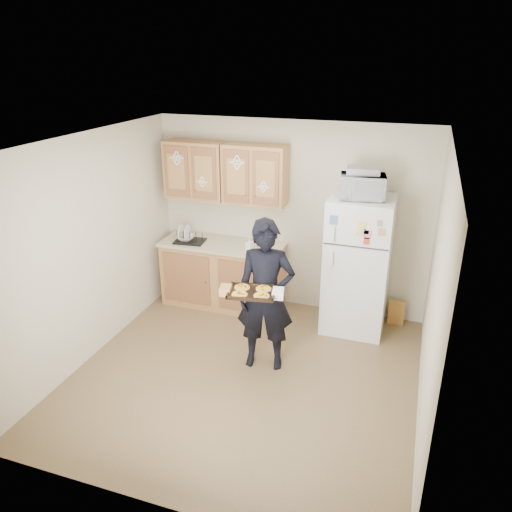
# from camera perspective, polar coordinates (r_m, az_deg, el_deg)

# --- Properties ---
(floor) EXTENTS (3.60, 3.60, 0.00)m
(floor) POSITION_cam_1_polar(r_m,az_deg,el_deg) (5.58, -1.28, -13.43)
(floor) COLOR brown
(floor) RESTS_ON ground
(ceiling) EXTENTS (3.60, 3.60, 0.00)m
(ceiling) POSITION_cam_1_polar(r_m,az_deg,el_deg) (4.59, -1.55, 12.78)
(ceiling) COLOR silver
(ceiling) RESTS_ON wall_back
(wall_back) EXTENTS (3.60, 0.04, 2.50)m
(wall_back) POSITION_cam_1_polar(r_m,az_deg,el_deg) (6.56, 4.00, 4.45)
(wall_back) COLOR beige
(wall_back) RESTS_ON floor
(wall_front) EXTENTS (3.60, 0.04, 2.50)m
(wall_front) POSITION_cam_1_polar(r_m,az_deg,el_deg) (3.54, -11.68, -12.90)
(wall_front) COLOR beige
(wall_front) RESTS_ON floor
(wall_left) EXTENTS (0.04, 3.60, 2.50)m
(wall_left) POSITION_cam_1_polar(r_m,az_deg,el_deg) (5.78, -18.41, 0.79)
(wall_left) COLOR beige
(wall_left) RESTS_ON floor
(wall_right) EXTENTS (0.04, 3.60, 2.50)m
(wall_right) POSITION_cam_1_polar(r_m,az_deg,el_deg) (4.71, 19.73, -4.39)
(wall_right) COLOR beige
(wall_right) RESTS_ON floor
(refrigerator) EXTENTS (0.75, 0.70, 1.70)m
(refrigerator) POSITION_cam_1_polar(r_m,az_deg,el_deg) (6.20, 11.51, -1.02)
(refrigerator) COLOR white
(refrigerator) RESTS_ON floor
(base_cabinet) EXTENTS (1.60, 0.60, 0.86)m
(base_cabinet) POSITION_cam_1_polar(r_m,az_deg,el_deg) (6.83, -3.79, -2.19)
(base_cabinet) COLOR olive
(base_cabinet) RESTS_ON floor
(countertop) EXTENTS (1.64, 0.64, 0.04)m
(countertop) POSITION_cam_1_polar(r_m,az_deg,el_deg) (6.66, -3.89, 1.33)
(countertop) COLOR #BCB591
(countertop) RESTS_ON base_cabinet
(upper_cab_left) EXTENTS (0.80, 0.33, 0.75)m
(upper_cab_left) POSITION_cam_1_polar(r_m,az_deg,el_deg) (6.66, -6.88, 9.73)
(upper_cab_left) COLOR olive
(upper_cab_left) RESTS_ON wall_back
(upper_cab_right) EXTENTS (0.80, 0.33, 0.75)m
(upper_cab_right) POSITION_cam_1_polar(r_m,az_deg,el_deg) (6.36, -0.09, 9.29)
(upper_cab_right) COLOR olive
(upper_cab_right) RESTS_ON wall_back
(cereal_box) EXTENTS (0.20, 0.07, 0.32)m
(cereal_box) POSITION_cam_1_polar(r_m,az_deg,el_deg) (6.68, 15.74, -6.23)
(cereal_box) COLOR gold
(cereal_box) RESTS_ON floor
(person) EXTENTS (0.68, 0.51, 1.70)m
(person) POSITION_cam_1_polar(r_m,az_deg,el_deg) (5.33, 1.12, -4.59)
(person) COLOR black
(person) RESTS_ON floor
(baking_tray) EXTENTS (0.53, 0.43, 0.04)m
(baking_tray) POSITION_cam_1_polar(r_m,az_deg,el_deg) (5.02, -0.50, -4.22)
(baking_tray) COLOR black
(baking_tray) RESTS_ON person
(pizza_front_left) EXTENTS (0.16, 0.16, 0.02)m
(pizza_front_left) POSITION_cam_1_polar(r_m,az_deg,el_deg) (4.96, -1.90, -4.36)
(pizza_front_left) COLOR #FFAC20
(pizza_front_left) RESTS_ON baking_tray
(pizza_front_right) EXTENTS (0.16, 0.16, 0.02)m
(pizza_front_right) POSITION_cam_1_polar(r_m,az_deg,el_deg) (4.93, 0.64, -4.52)
(pizza_front_right) COLOR #FFAC20
(pizza_front_right) RESTS_ON baking_tray
(pizza_back_left) EXTENTS (0.16, 0.16, 0.02)m
(pizza_back_left) POSITION_cam_1_polar(r_m,az_deg,el_deg) (5.10, -1.60, -3.57)
(pizza_back_left) COLOR #FFAC20
(pizza_back_left) RESTS_ON baking_tray
(pizza_back_right) EXTENTS (0.16, 0.16, 0.02)m
(pizza_back_right) POSITION_cam_1_polar(r_m,az_deg,el_deg) (5.07, 0.87, -3.72)
(pizza_back_right) COLOR #FFAC20
(pizza_back_right) RESTS_ON baking_tray
(microwave) EXTENTS (0.55, 0.42, 0.28)m
(microwave) POSITION_cam_1_polar(r_m,az_deg,el_deg) (5.84, 12.07, 7.75)
(microwave) COLOR white
(microwave) RESTS_ON refrigerator
(foil_pan) EXTENTS (0.40, 0.30, 0.08)m
(foil_pan) POSITION_cam_1_polar(r_m,az_deg,el_deg) (5.83, 12.16, 9.52)
(foil_pan) COLOR #B4B3BB
(foil_pan) RESTS_ON microwave
(dish_rack) EXTENTS (0.42, 0.33, 0.16)m
(dish_rack) POSITION_cam_1_polar(r_m,az_deg,el_deg) (6.71, -7.59, 2.24)
(dish_rack) COLOR black
(dish_rack) RESTS_ON countertop
(bowl) EXTENTS (0.28, 0.28, 0.06)m
(bowl) POSITION_cam_1_polar(r_m,az_deg,el_deg) (6.75, -8.05, 2.06)
(bowl) COLOR silver
(bowl) RESTS_ON dish_rack
(soap_bottle) EXTENTS (0.10, 0.10, 0.17)m
(soap_bottle) POSITION_cam_1_polar(r_m,az_deg,el_deg) (6.37, -0.78, 1.41)
(soap_bottle) COLOR white
(soap_bottle) RESTS_ON countertop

